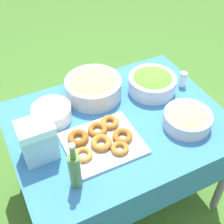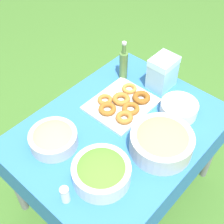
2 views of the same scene
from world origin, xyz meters
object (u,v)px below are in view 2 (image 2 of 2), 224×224
object	(u,v)px
cooler_box	(162,73)
pasta_bowl	(53,138)
bread_bowl	(162,141)
donut_platter	(123,104)
olive_oil_bottle	(124,64)
plate_stack	(179,109)
salad_bowl	(101,172)

from	to	relation	value
cooler_box	pasta_bowl	bearing A→B (deg)	-10.96
bread_bowl	cooler_box	xyz separation A→B (m)	(-0.43, -0.30, 0.04)
donut_platter	olive_oil_bottle	distance (m)	0.29
donut_platter	plate_stack	bearing A→B (deg)	121.00
salad_bowl	olive_oil_bottle	size ratio (longest dim) A/B	1.05
donut_platter	cooler_box	xyz separation A→B (m)	(-0.31, 0.06, 0.09)
pasta_bowl	plate_stack	size ratio (longest dim) A/B	1.19
donut_platter	bread_bowl	size ratio (longest dim) A/B	1.15
donut_platter	cooler_box	world-z (taller)	cooler_box
plate_stack	olive_oil_bottle	size ratio (longest dim) A/B	0.79
pasta_bowl	salad_bowl	bearing A→B (deg)	92.37
bread_bowl	salad_bowl	bearing A→B (deg)	-18.25
olive_oil_bottle	cooler_box	world-z (taller)	olive_oil_bottle
donut_platter	salad_bowl	bearing A→B (deg)	29.01
pasta_bowl	olive_oil_bottle	xyz separation A→B (m)	(-0.69, -0.09, 0.06)
pasta_bowl	cooler_box	world-z (taller)	cooler_box
pasta_bowl	plate_stack	xyz separation A→B (m)	(-0.65, 0.38, -0.01)
pasta_bowl	plate_stack	bearing A→B (deg)	149.79
donut_platter	olive_oil_bottle	xyz separation A→B (m)	(-0.21, -0.18, 0.09)
cooler_box	olive_oil_bottle	bearing A→B (deg)	-68.02
bread_bowl	olive_oil_bottle	bearing A→B (deg)	-121.13
donut_platter	bread_bowl	bearing A→B (deg)	72.40
olive_oil_bottle	salad_bowl	bearing A→B (deg)	32.72
plate_stack	bread_bowl	size ratio (longest dim) A/B	0.65
pasta_bowl	donut_platter	world-z (taller)	pasta_bowl
salad_bowl	pasta_bowl	world-z (taller)	salad_bowl
cooler_box	donut_platter	bearing A→B (deg)	-11.59
cooler_box	plate_stack	bearing A→B (deg)	58.94
pasta_bowl	donut_platter	xyz separation A→B (m)	(-0.47, 0.09, -0.03)
donut_platter	plate_stack	size ratio (longest dim) A/B	1.76
salad_bowl	bread_bowl	world-z (taller)	bread_bowl
salad_bowl	olive_oil_bottle	xyz separation A→B (m)	(-0.67, -0.43, 0.05)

